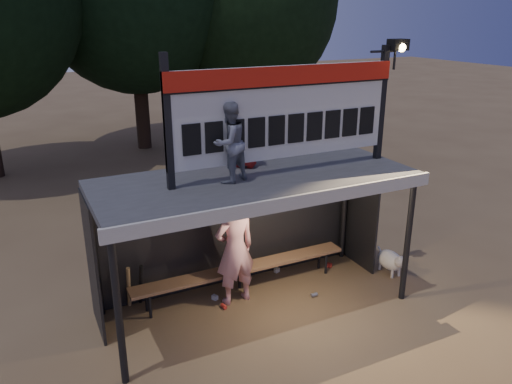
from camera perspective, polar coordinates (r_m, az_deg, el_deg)
ground at (r=8.72m, az=-0.03°, el=-12.86°), size 80.00×80.00×0.00m
player at (r=8.38m, az=-2.42°, el=-6.52°), size 0.76×0.54×1.98m
child_a at (r=7.32m, az=-3.06°, el=5.63°), size 0.71×0.64×1.19m
child_b at (r=8.09m, az=-1.29°, el=6.62°), size 0.62×0.61×1.08m
dugout_shelter at (r=8.09m, az=-0.79°, el=-0.90°), size 5.10×2.08×2.32m
scoreboard_assembly at (r=7.73m, az=3.77°, el=9.47°), size 4.10×0.27×1.99m
bench at (r=8.93m, az=-1.60°, el=-8.80°), size 4.00×0.35×0.48m
dog at (r=9.89m, az=15.22°, el=-7.56°), size 0.36×0.81×0.49m
bats at (r=8.65m, az=-14.34°, el=-10.48°), size 0.48×0.33×0.84m
litter at (r=9.22m, az=2.03°, el=-10.62°), size 2.56×1.15×0.08m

